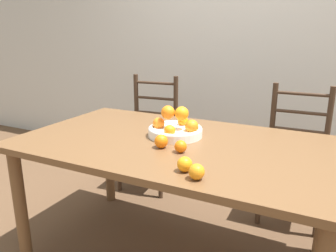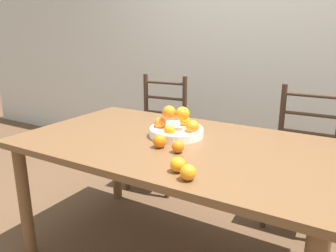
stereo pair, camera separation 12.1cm
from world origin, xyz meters
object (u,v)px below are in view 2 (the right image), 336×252
chair_left (158,132)px  chair_right (303,158)px  orange_loose_0 (178,165)px  orange_loose_3 (160,141)px  orange_loose_2 (178,147)px  fruit_bowl (177,128)px  orange_loose_1 (188,172)px

chair_left → chair_right: (1.19, 0.00, 0.00)m
orange_loose_0 → orange_loose_3: (-0.23, 0.22, 0.00)m
orange_loose_3 → chair_left: chair_left is taller
orange_loose_3 → orange_loose_2: bearing=-8.1°
orange_loose_0 → chair_right: size_ratio=0.07×
orange_loose_0 → chair_left: size_ratio=0.07×
chair_right → orange_loose_0: bearing=-107.6°
orange_loose_0 → orange_loose_2: bearing=118.8°
orange_loose_0 → orange_loose_2: size_ratio=1.06×
fruit_bowl → chair_left: size_ratio=0.32×
orange_loose_2 → chair_right: (0.46, 0.97, -0.30)m
orange_loose_2 → orange_loose_3: 0.12m
orange_loose_1 → orange_loose_2: orange_loose_1 is taller
orange_loose_0 → chair_left: 1.48m
orange_loose_0 → chair_right: 1.26m
orange_loose_1 → orange_loose_2: bearing=126.2°
fruit_bowl → orange_loose_3: size_ratio=4.39×
chair_right → orange_loose_2: bearing=-116.4°
chair_left → chair_right: bearing=-5.7°
orange_loose_3 → chair_right: chair_right is taller
orange_loose_0 → orange_loose_1: same height
orange_loose_1 → fruit_bowl: bearing=123.7°
orange_loose_2 → chair_right: size_ratio=0.06×
orange_loose_1 → orange_loose_2: (-0.19, 0.25, -0.00)m
fruit_bowl → orange_loose_1: bearing=-56.3°
orange_loose_2 → orange_loose_3: size_ratio=0.88×
orange_loose_0 → orange_loose_3: 0.32m
fruit_bowl → chair_right: bearing=51.6°
orange_loose_2 → orange_loose_3: (-0.12, 0.02, 0.00)m
fruit_bowl → orange_loose_1: fruit_bowl is taller
orange_loose_2 → chair_left: (-0.73, 0.97, -0.30)m
fruit_bowl → orange_loose_0: size_ratio=4.68×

